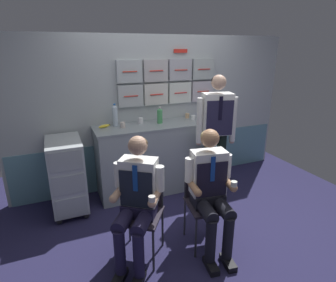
# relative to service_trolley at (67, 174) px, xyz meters

# --- Properties ---
(ground) EXTENTS (4.80, 4.80, 0.04)m
(ground) POSITION_rel_service_trolley_xyz_m (1.35, -0.99, -0.52)
(ground) COLOR #242246
(galley_bulkhead) EXTENTS (4.20, 0.14, 2.15)m
(galley_bulkhead) POSITION_rel_service_trolley_xyz_m (1.36, 0.38, 0.57)
(galley_bulkhead) COLOR #B0B8BC
(galley_bulkhead) RESTS_ON ground
(galley_counter) EXTENTS (1.53, 0.53, 0.98)m
(galley_counter) POSITION_rel_service_trolley_xyz_m (1.14, 0.10, -0.01)
(galley_counter) COLOR #96A1A7
(galley_counter) RESTS_ON ground
(service_trolley) EXTENTS (0.40, 0.65, 0.94)m
(service_trolley) POSITION_rel_service_trolley_xyz_m (0.00, 0.00, 0.00)
(service_trolley) COLOR black
(service_trolley) RESTS_ON ground
(folding_chair_left) EXTENTS (0.56, 0.56, 0.87)m
(folding_chair_left) POSITION_rel_service_trolley_xyz_m (0.64, -1.06, 0.04)
(folding_chair_left) COLOR #2D2D33
(folding_chair_left) RESTS_ON ground
(crew_member_left) EXTENTS (0.59, 0.64, 1.25)m
(crew_member_left) POSITION_rel_service_trolley_xyz_m (0.54, -1.19, 0.19)
(crew_member_left) COLOR black
(crew_member_left) RESTS_ON ground
(folding_chair_right) EXTENTS (0.45, 0.46, 0.87)m
(folding_chair_right) POSITION_rel_service_trolley_xyz_m (1.29, -1.13, 0.04)
(folding_chair_right) COLOR #2D2D33
(folding_chair_right) RESTS_ON ground
(crew_member_right) EXTENTS (0.48, 0.62, 1.25)m
(crew_member_right) POSITION_rel_service_trolley_xyz_m (1.26, -1.29, 0.19)
(crew_member_right) COLOR black
(crew_member_right) RESTS_ON ground
(crew_member_standing) EXTENTS (0.52, 0.33, 1.67)m
(crew_member_standing) POSITION_rel_service_trolley_xyz_m (1.85, -0.41, 0.49)
(crew_member_standing) COLOR black
(crew_member_standing) RESTS_ON ground
(water_bottle_tall) EXTENTS (0.07, 0.07, 0.23)m
(water_bottle_tall) POSITION_rel_service_trolley_xyz_m (1.28, 0.14, 0.59)
(water_bottle_tall) COLOR #48A05D
(water_bottle_tall) RESTS_ON galley_counter
(water_bottle_short) EXTENTS (0.07, 0.07, 0.30)m
(water_bottle_short) POSITION_rel_service_trolley_xyz_m (0.69, 0.23, 0.62)
(water_bottle_short) COLOR silver
(water_bottle_short) RESTS_ON galley_counter
(espresso_cup_small) EXTENTS (0.07, 0.07, 0.08)m
(espresso_cup_small) POSITION_rel_service_trolley_xyz_m (1.03, 0.22, 0.52)
(espresso_cup_small) COLOR white
(espresso_cup_small) RESTS_ON galley_counter
(paper_cup_blue) EXTENTS (0.06, 0.06, 0.08)m
(paper_cup_blue) POSITION_rel_service_trolley_xyz_m (0.76, 0.10, 0.52)
(paper_cup_blue) COLOR silver
(paper_cup_blue) RESTS_ON galley_counter
(coffee_cup_spare) EXTENTS (0.06, 0.06, 0.06)m
(coffee_cup_spare) POSITION_rel_service_trolley_xyz_m (1.80, 0.14, 0.51)
(coffee_cup_spare) COLOR white
(coffee_cup_spare) RESTS_ON galley_counter
(coffee_cup_white) EXTENTS (0.06, 0.06, 0.07)m
(coffee_cup_white) POSITION_rel_service_trolley_xyz_m (1.77, 0.25, 0.52)
(coffee_cup_white) COLOR tan
(coffee_cup_white) RESTS_ON galley_counter
(snack_banana) EXTENTS (0.17, 0.10, 0.04)m
(snack_banana) POSITION_rel_service_trolley_xyz_m (0.53, 0.21, 0.50)
(snack_banana) COLOR yellow
(snack_banana) RESTS_ON galley_counter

